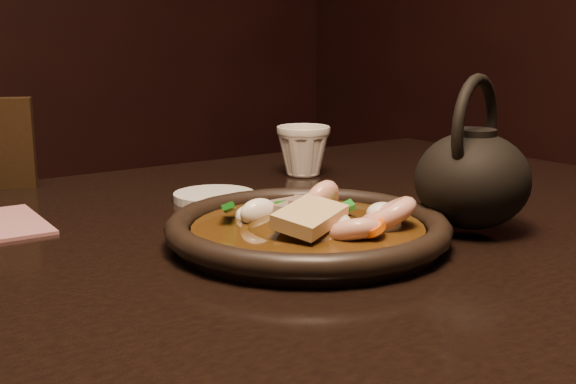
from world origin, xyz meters
TOP-DOWN VIEW (x-y plane):
  - table at (0.00, 0.00)m, footprint 1.60×0.90m
  - plate at (0.14, -0.08)m, footprint 0.31×0.31m
  - stirfry at (0.15, -0.08)m, footprint 0.19×0.19m
  - saucer_right at (0.16, 0.16)m, footprint 0.11×0.11m
  - tea_cup at (0.36, 0.24)m, footprint 0.11×0.11m
  - teapot at (0.32, -0.14)m, footprint 0.16×0.13m

SIDE VIEW (x-z plane):
  - table at x=0.00m, z-range 0.30..1.05m
  - saucer_right at x=0.16m, z-range 0.75..0.76m
  - plate at x=0.14m, z-range 0.75..0.78m
  - stirfry at x=0.15m, z-range 0.74..0.81m
  - tea_cup at x=0.36m, z-range 0.75..0.84m
  - teapot at x=0.32m, z-range 0.73..0.90m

